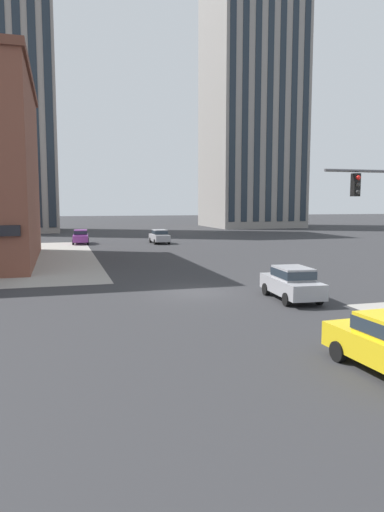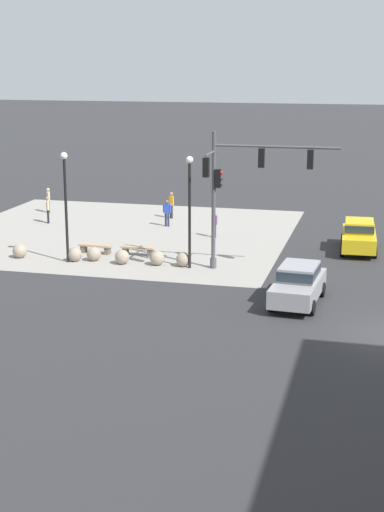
# 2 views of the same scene
# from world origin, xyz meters

# --- Properties ---
(ground_plane) EXTENTS (320.00, 320.00, 0.00)m
(ground_plane) POSITION_xyz_m (0.00, 0.00, 0.00)
(ground_plane) COLOR #2D2D30
(car_cross_westbound) EXTENTS (1.93, 4.42, 1.68)m
(car_cross_westbound) POSITION_xyz_m (4.54, 31.34, 0.92)
(car_cross_westbound) COLOR #99999E
(car_cross_westbound) RESTS_ON ground
(car_parked_curb) EXTENTS (2.08, 4.49, 1.68)m
(car_parked_curb) POSITION_xyz_m (-4.67, 33.40, 0.92)
(car_parked_curb) COLOR #7A3389
(car_parked_curb) RESTS_ON ground
(car_main_mid) EXTENTS (2.12, 4.51, 1.68)m
(car_main_mid) POSITION_xyz_m (4.10, -3.20, 0.92)
(car_main_mid) COLOR #99999E
(car_main_mid) RESTS_ON ground
(residential_tower_skyline_right) EXTENTS (17.57, 18.10, 71.65)m
(residential_tower_skyline_right) POSITION_xyz_m (31.17, 66.82, 35.85)
(residential_tower_skyline_right) COLOR gray
(residential_tower_skyline_right) RESTS_ON ground
(residential_tower_skyline_left) EXTENTS (15.57, 15.33, 50.18)m
(residential_tower_skyline_left) POSITION_xyz_m (-14.63, 62.05, 25.11)
(residential_tower_skyline_left) COLOR gray
(residential_tower_skyline_left) RESTS_ON ground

